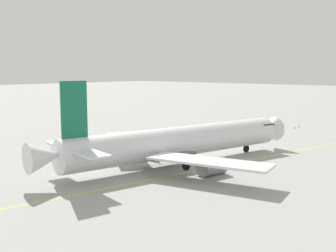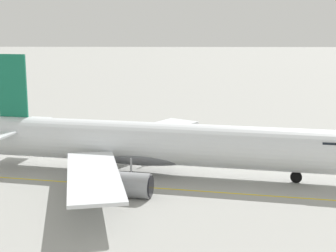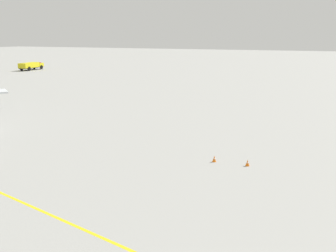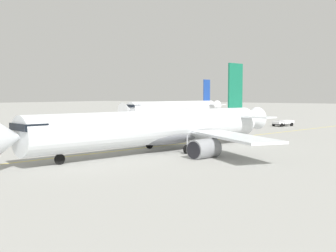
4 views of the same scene
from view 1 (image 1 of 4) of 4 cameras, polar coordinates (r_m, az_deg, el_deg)
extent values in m
plane|color=#9E9E99|center=(57.24, -2.94, -5.45)|extent=(600.00, 600.00, 0.00)
cylinder|color=silver|center=(57.77, 1.68, -2.13)|extent=(35.69, 11.10, 4.17)
cone|color=silver|center=(71.09, 13.69, -0.48)|extent=(3.72, 4.47, 3.96)
cone|color=silver|center=(48.23, -16.52, -4.07)|extent=(4.62, 4.26, 3.54)
cube|color=black|center=(69.28, 12.56, 0.13)|extent=(3.05, 3.95, 0.70)
ellipsoid|color=slate|center=(56.90, 0.28, -3.45)|extent=(13.29, 6.20, 2.29)
cube|color=#146B4C|center=(48.86, -12.76, 2.22)|extent=(3.18, 0.87, 6.56)
cube|color=silver|center=(52.75, -14.24, -2.40)|extent=(3.64, 5.96, 0.20)
cube|color=silver|center=(46.28, -10.74, -3.70)|extent=(3.64, 5.96, 0.20)
cube|color=silver|center=(63.68, -5.95, -1.91)|extent=(11.91, 14.51, 0.28)
cube|color=silver|center=(48.83, 5.65, -4.88)|extent=(7.27, 15.26, 0.28)
cylinder|color=gray|center=(63.45, -2.93, -3.17)|extent=(3.88, 2.90, 2.25)
cylinder|color=black|center=(64.46, -1.61, -2.99)|extent=(0.52, 1.90, 1.91)
cylinder|color=gray|center=(52.40, 6.04, -5.55)|extent=(3.88, 2.90, 2.25)
cylinder|color=black|center=(53.62, 7.45, -5.27)|extent=(0.52, 1.90, 1.91)
cylinder|color=#9EA0A5|center=(67.24, 10.69, -2.30)|extent=(0.20, 0.20, 1.87)
cylinder|color=black|center=(67.41, 10.67, -3.08)|extent=(1.14, 0.51, 1.10)
cylinder|color=#9EA0A5|center=(59.75, -1.76, -3.42)|extent=(0.20, 0.20, 1.87)
cylinder|color=black|center=(59.94, -1.75, -4.30)|extent=(1.14, 0.51, 1.10)
cylinder|color=#9EA0A5|center=(54.34, 2.51, -4.56)|extent=(0.20, 0.20, 1.87)
cylinder|color=black|center=(54.55, 2.51, -5.52)|extent=(1.14, 0.51, 1.10)
cube|color=yellow|center=(54.02, 3.36, -6.25)|extent=(194.16, 37.57, 0.01)
cone|color=orange|center=(96.83, 16.93, -0.17)|extent=(0.36, 0.36, 0.55)
cylinder|color=white|center=(96.82, 16.94, -0.15)|extent=(0.22, 0.22, 0.06)
cone|color=orange|center=(99.64, 17.54, 0.02)|extent=(0.36, 0.36, 0.55)
cylinder|color=white|center=(99.64, 17.54, 0.04)|extent=(0.22, 0.22, 0.06)
camera|label=2|loc=(47.39, 56.80, 6.25)|focal=53.50mm
camera|label=3|loc=(99.97, 37.68, 5.01)|focal=43.00mm
camera|label=4|loc=(109.97, 3.20, 4.71)|focal=45.71mm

